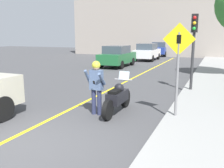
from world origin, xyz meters
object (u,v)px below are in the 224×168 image
person_biker (96,82)px  parked_car_green (117,56)px  motorcycle (118,98)px  crossing_sign (178,61)px  parked_car_white (147,52)px  traffic_light (194,37)px  parked_car_blue (160,49)px

person_biker → parked_car_green: person_biker is taller
motorcycle → crossing_sign: bearing=-0.3°
parked_car_green → parked_car_white: bearing=81.9°
person_biker → parked_car_green: bearing=108.8°
traffic_light → parked_car_white: size_ratio=0.77×
person_biker → traffic_light: 5.19m
person_biker → crossing_sign: crossing_sign is taller
traffic_light → parked_car_white: traffic_light is taller
person_biker → parked_car_blue: (-3.09, 23.71, -0.20)m
motorcycle → parked_car_blue: 23.57m
person_biker → traffic_light: traffic_light is taller
crossing_sign → traffic_light: bearing=89.4°
parked_car_green → parked_car_white: size_ratio=1.00×
person_biker → parked_car_white: person_biker is taller
person_biker → crossing_sign: (2.41, 0.42, 0.71)m
motorcycle → parked_car_white: (-3.67, 17.23, 0.35)m
person_biker → parked_car_green: 12.34m
motorcycle → person_biker: (-0.55, -0.43, 0.55)m
crossing_sign → parked_car_white: size_ratio=0.64×
person_biker → parked_car_white: size_ratio=0.41×
traffic_light → parked_car_blue: bearing=106.0°
traffic_light → person_biker: bearing=-119.2°
motorcycle → parked_car_green: 12.14m
traffic_light → parked_car_green: traffic_light is taller
parked_car_green → crossing_sign: bearing=-60.5°
person_biker → parked_car_white: (-3.11, 17.66, -0.20)m
parked_car_green → parked_car_blue: size_ratio=1.00×
crossing_sign → parked_car_white: crossing_sign is taller
parked_car_white → parked_car_blue: 6.06m
crossing_sign → parked_car_green: bearing=119.5°
parked_car_white → parked_car_blue: (0.02, 6.06, 0.00)m
traffic_light → parked_car_blue: 20.17m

